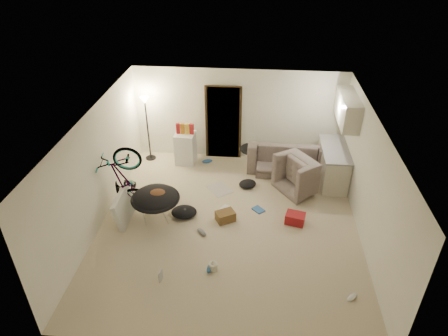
# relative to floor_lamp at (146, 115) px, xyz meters

# --- Properties ---
(floor) EXTENTS (5.50, 6.00, 0.02)m
(floor) POSITION_rel_floor_lamp_xyz_m (2.40, -2.65, -1.32)
(floor) COLOR beige
(floor) RESTS_ON ground
(ceiling) EXTENTS (5.50, 6.00, 0.02)m
(ceiling) POSITION_rel_floor_lamp_xyz_m (2.40, -2.65, 1.20)
(ceiling) COLOR white
(ceiling) RESTS_ON wall_back
(wall_back) EXTENTS (5.50, 0.02, 2.50)m
(wall_back) POSITION_rel_floor_lamp_xyz_m (2.40, 0.36, -0.06)
(wall_back) COLOR white
(wall_back) RESTS_ON floor
(wall_front) EXTENTS (5.50, 0.02, 2.50)m
(wall_front) POSITION_rel_floor_lamp_xyz_m (2.40, -5.66, -0.06)
(wall_front) COLOR white
(wall_front) RESTS_ON floor
(wall_left) EXTENTS (0.02, 6.00, 2.50)m
(wall_left) POSITION_rel_floor_lamp_xyz_m (-0.36, -2.65, -0.06)
(wall_left) COLOR white
(wall_left) RESTS_ON floor
(wall_right) EXTENTS (0.02, 6.00, 2.50)m
(wall_right) POSITION_rel_floor_lamp_xyz_m (5.16, -2.65, -0.06)
(wall_right) COLOR white
(wall_right) RESTS_ON floor
(doorway) EXTENTS (0.85, 0.10, 2.04)m
(doorway) POSITION_rel_floor_lamp_xyz_m (2.00, 0.32, -0.29)
(doorway) COLOR black
(doorway) RESTS_ON floor
(door_trim) EXTENTS (0.97, 0.04, 2.10)m
(door_trim) POSITION_rel_floor_lamp_xyz_m (2.00, 0.29, -0.29)
(door_trim) COLOR #312211
(door_trim) RESTS_ON floor
(floor_lamp) EXTENTS (0.28, 0.28, 1.81)m
(floor_lamp) POSITION_rel_floor_lamp_xyz_m (0.00, 0.00, 0.00)
(floor_lamp) COLOR black
(floor_lamp) RESTS_ON floor
(kitchen_counter) EXTENTS (0.60, 1.50, 0.88)m
(kitchen_counter) POSITION_rel_floor_lamp_xyz_m (4.83, -0.65, -0.87)
(kitchen_counter) COLOR beige
(kitchen_counter) RESTS_ON floor
(counter_top) EXTENTS (0.64, 1.54, 0.04)m
(counter_top) POSITION_rel_floor_lamp_xyz_m (4.83, -0.65, -0.41)
(counter_top) COLOR gray
(counter_top) RESTS_ON kitchen_counter
(kitchen_uppers) EXTENTS (0.38, 1.40, 0.65)m
(kitchen_uppers) POSITION_rel_floor_lamp_xyz_m (4.96, -0.65, 0.64)
(kitchen_uppers) COLOR beige
(kitchen_uppers) RESTS_ON wall_right
(sofa) EXTENTS (2.04, 0.83, 0.59)m
(sofa) POSITION_rel_floor_lamp_xyz_m (3.71, -0.20, -1.01)
(sofa) COLOR #323832
(sofa) RESTS_ON floor
(armchair) EXTENTS (1.33, 1.36, 0.67)m
(armchair) POSITION_rel_floor_lamp_xyz_m (4.15, -1.05, -0.97)
(armchair) COLOR #323832
(armchair) RESTS_ON floor
(bicycle) EXTENTS (1.83, 0.93, 1.02)m
(bicycle) POSITION_rel_floor_lamp_xyz_m (0.10, -2.38, -0.84)
(bicycle) COLOR black
(bicycle) RESTS_ON floor
(book_asset) EXTENTS (0.26, 0.21, 0.02)m
(book_asset) POSITION_rel_floor_lamp_xyz_m (1.28, -4.43, -1.30)
(book_asset) COLOR maroon
(book_asset) RESTS_ON floor
(mini_fridge) EXTENTS (0.54, 0.54, 0.86)m
(mini_fridge) POSITION_rel_floor_lamp_xyz_m (1.02, -0.10, -0.87)
(mini_fridge) COLOR white
(mini_fridge) RESTS_ON floor
(snack_box_0) EXTENTS (0.12, 0.10, 0.30)m
(snack_box_0) POSITION_rel_floor_lamp_xyz_m (0.85, -0.10, -0.31)
(snack_box_0) COLOR maroon
(snack_box_0) RESTS_ON mini_fridge
(snack_box_1) EXTENTS (0.10, 0.08, 0.30)m
(snack_box_1) POSITION_rel_floor_lamp_xyz_m (0.97, -0.10, -0.31)
(snack_box_1) COLOR #C37318
(snack_box_1) RESTS_ON mini_fridge
(snack_box_2) EXTENTS (0.12, 0.10, 0.30)m
(snack_box_2) POSITION_rel_floor_lamp_xyz_m (1.09, -0.10, -0.31)
(snack_box_2) COLOR yellow
(snack_box_2) RESTS_ON mini_fridge
(snack_box_3) EXTENTS (0.12, 0.10, 0.30)m
(snack_box_3) POSITION_rel_floor_lamp_xyz_m (1.21, -0.10, -0.31)
(snack_box_3) COLOR maroon
(snack_box_3) RESTS_ON mini_fridge
(saucer_chair) EXTENTS (1.06, 1.06, 0.75)m
(saucer_chair) POSITION_rel_floor_lamp_xyz_m (0.81, -2.58, -0.86)
(saucer_chair) COLOR silver
(saucer_chair) RESTS_ON floor
(hoodie) EXTENTS (0.57, 0.52, 0.22)m
(hoodie) POSITION_rel_floor_lamp_xyz_m (0.86, -2.61, -0.65)
(hoodie) COLOR #56321D
(hoodie) RESTS_ON saucer_chair
(sofa_drape) EXTENTS (0.64, 0.56, 0.28)m
(sofa_drape) POSITION_rel_floor_lamp_xyz_m (2.76, -0.20, -0.77)
(sofa_drape) COLOR black
(sofa_drape) RESTS_ON sofa
(tv_box) EXTENTS (0.24, 0.96, 0.64)m
(tv_box) POSITION_rel_floor_lamp_xyz_m (0.10, -2.64, -0.99)
(tv_box) COLOR silver
(tv_box) RESTS_ON floor
(drink_case_a) EXTENTS (0.48, 0.44, 0.23)m
(drink_case_a) POSITION_rel_floor_lamp_xyz_m (2.31, -2.51, -1.19)
(drink_case_a) COLOR brown
(drink_case_a) RESTS_ON floor
(drink_case_b) EXTENTS (0.46, 0.39, 0.23)m
(drink_case_b) POSITION_rel_floor_lamp_xyz_m (3.83, -2.45, -1.19)
(drink_case_b) COLOR maroon
(drink_case_b) RESTS_ON floor
(juicer) EXTENTS (0.16, 0.16, 0.23)m
(juicer) POSITION_rel_floor_lamp_xyz_m (2.21, -4.00, -1.21)
(juicer) COLOR beige
(juicer) RESTS_ON floor
(newspaper) EXTENTS (0.72, 0.75, 0.01)m
(newspaper) POSITION_rel_floor_lamp_xyz_m (2.05, -1.33, -1.30)
(newspaper) COLOR #B5AFA7
(newspaper) RESTS_ON floor
(book_blue) EXTENTS (0.32, 0.33, 0.03)m
(book_blue) POSITION_rel_floor_lamp_xyz_m (3.03, -2.08, -1.29)
(book_blue) COLOR #2C5B9F
(book_blue) RESTS_ON floor
(book_white) EXTENTS (0.29, 0.31, 0.02)m
(book_white) POSITION_rel_floor_lamp_xyz_m (2.27, -2.10, -1.30)
(book_white) COLOR silver
(book_white) RESTS_ON floor
(shoe_0) EXTENTS (0.31, 0.21, 0.11)m
(shoe_0) POSITION_rel_floor_lamp_xyz_m (1.60, -0.10, -1.25)
(shoe_0) COLOR #2C5B9F
(shoe_0) RESTS_ON floor
(shoe_2) EXTENTS (0.14, 0.26, 0.09)m
(shoe_2) POSITION_rel_floor_lamp_xyz_m (2.15, -4.01, -1.26)
(shoe_2) COLOR #2C5B9F
(shoe_2) RESTS_ON floor
(shoe_3) EXTENTS (0.27, 0.27, 0.10)m
(shoe_3) POSITION_rel_floor_lamp_xyz_m (1.86, -3.01, -1.26)
(shoe_3) COLOR slate
(shoe_3) RESTS_ON floor
(shoe_4) EXTENTS (0.24, 0.24, 0.09)m
(shoe_4) POSITION_rel_floor_lamp_xyz_m (4.70, -4.46, -1.26)
(shoe_4) COLOR white
(shoe_4) RESTS_ON floor
(clothes_lump_a) EXTENTS (0.60, 0.52, 0.18)m
(clothes_lump_a) POSITION_rel_floor_lamp_xyz_m (1.38, -2.42, -1.22)
(clothes_lump_a) COLOR black
(clothes_lump_a) RESTS_ON floor
(clothes_lump_b) EXTENTS (0.58, 0.58, 0.13)m
(clothes_lump_b) POSITION_rel_floor_lamp_xyz_m (2.74, -1.13, -1.24)
(clothes_lump_b) COLOR black
(clothes_lump_b) RESTS_ON floor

